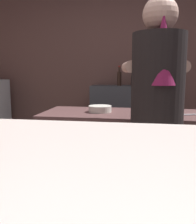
% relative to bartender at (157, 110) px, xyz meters
% --- Properties ---
extents(wall_back, '(5.20, 0.10, 2.70)m').
position_rel_bartender_xyz_m(wall_back, '(-0.23, 1.92, 0.38)').
color(wall_back, brown).
rests_on(wall_back, ground).
extents(prep_counter, '(2.10, 0.60, 0.88)m').
position_rel_bartender_xyz_m(prep_counter, '(0.12, 0.45, -0.53)').
color(prep_counter, '#523534').
rests_on(prep_counter, ground).
extents(back_shelf, '(0.80, 0.36, 1.05)m').
position_rel_bartender_xyz_m(back_shelf, '(-0.34, 1.64, -0.45)').
color(back_shelf, '#3C3F44').
rests_on(back_shelf, ground).
extents(bartender, '(0.46, 0.54, 1.69)m').
position_rel_bartender_xyz_m(bartender, '(0.00, 0.00, 0.00)').
color(bartender, '#2E3732').
rests_on(bartender, ground).
extents(mixing_bowl, '(0.20, 0.20, 0.05)m').
position_rel_bartender_xyz_m(mixing_bowl, '(-0.45, 0.45, -0.07)').
color(mixing_bowl, silver).
rests_on(mixing_bowl, prep_counter).
extents(chefs_knife, '(0.23, 0.12, 0.01)m').
position_rel_bartender_xyz_m(chefs_knife, '(0.28, 0.40, -0.09)').
color(chefs_knife, silver).
rests_on(chefs_knife, prep_counter).
extents(bottle_soy, '(0.06, 0.06, 0.25)m').
position_rel_bartender_xyz_m(bottle_soy, '(-0.37, 1.60, 0.17)').
color(bottle_soy, black).
rests_on(bottle_soy, back_shelf).
extents(bottle_vinegar, '(0.07, 0.07, 0.18)m').
position_rel_bartender_xyz_m(bottle_vinegar, '(-0.05, 1.56, 0.15)').
color(bottle_vinegar, red).
rests_on(bottle_vinegar, back_shelf).
extents(bottle_olive_oil, '(0.06, 0.06, 0.20)m').
position_rel_bartender_xyz_m(bottle_olive_oil, '(-0.20, 1.64, 0.15)').
color(bottle_olive_oil, black).
rests_on(bottle_olive_oil, back_shelf).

